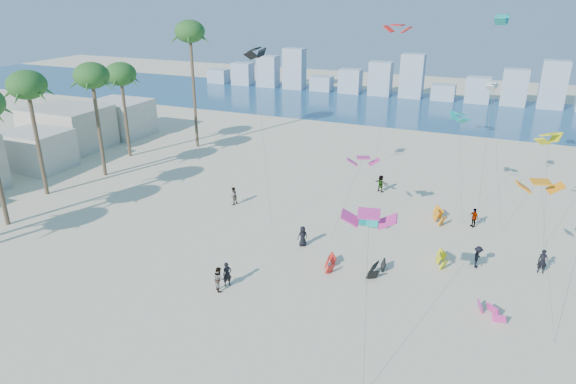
% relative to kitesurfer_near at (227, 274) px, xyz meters
% --- Properties ---
extents(ground, '(220.00, 220.00, 0.00)m').
position_rel_kitesurfer_near_xyz_m(ground, '(-1.70, -7.75, -0.92)').
color(ground, beige).
rests_on(ground, ground).
extents(ocean, '(220.00, 220.00, 0.00)m').
position_rel_kitesurfer_near_xyz_m(ocean, '(-1.70, 64.25, -0.92)').
color(ocean, navy).
rests_on(ocean, ground).
extents(kitesurfer_near, '(0.78, 0.80, 1.85)m').
position_rel_kitesurfer_near_xyz_m(kitesurfer_near, '(0.00, 0.00, 0.00)').
color(kitesurfer_near, black).
rests_on(kitesurfer_near, ground).
extents(kitesurfer_mid, '(1.13, 1.13, 1.85)m').
position_rel_kitesurfer_near_xyz_m(kitesurfer_mid, '(-0.25, -0.76, -0.00)').
color(kitesurfer_mid, gray).
rests_on(kitesurfer_mid, ground).
extents(kitesurfers_far, '(28.75, 15.77, 1.92)m').
position_rel_kitesurfer_near_xyz_m(kitesurfers_far, '(8.31, 14.53, -0.01)').
color(kitesurfers_far, black).
rests_on(kitesurfers_far, ground).
extents(grounded_kites, '(13.99, 16.58, 0.98)m').
position_rel_kitesurfer_near_xyz_m(grounded_kites, '(11.03, 10.26, -0.50)').
color(grounded_kites, red).
rests_on(grounded_kites, ground).
extents(flying_kites, '(34.60, 37.25, 18.53)m').
position_rel_kitesurfer_near_xyz_m(flying_kites, '(12.65, 15.67, 10.69)').
color(flying_kites, '#D32F8C').
rests_on(flying_kites, ground).
extents(palm_row, '(9.55, 44.80, 16.51)m').
position_rel_kitesurfer_near_xyz_m(palm_row, '(-24.57, 8.44, 10.38)').
color(palm_row, brown).
rests_on(palm_row, ground).
extents(beachfront_buildings, '(11.50, 43.00, 6.00)m').
position_rel_kitesurfer_near_xyz_m(beachfront_buildings, '(-35.39, 13.07, 1.75)').
color(beachfront_buildings, beige).
rests_on(beachfront_buildings, ground).
extents(distant_skyline, '(85.00, 3.00, 8.40)m').
position_rel_kitesurfer_near_xyz_m(distant_skyline, '(-2.89, 74.25, 2.16)').
color(distant_skyline, '#9EADBF').
rests_on(distant_skyline, ground).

